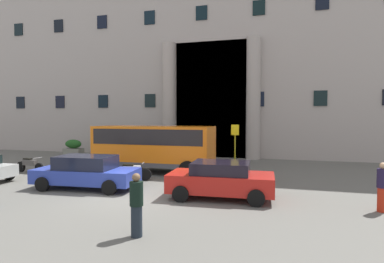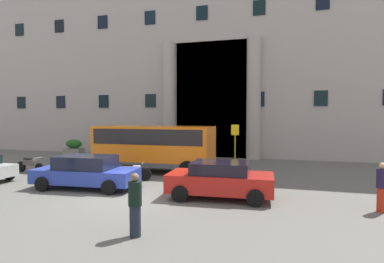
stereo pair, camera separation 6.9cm
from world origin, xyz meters
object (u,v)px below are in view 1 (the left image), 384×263
Objects in this scene: orange_minibus at (154,145)px; pedestrian_woman_dark_dress at (136,205)px; motorcycle_far_end at (227,175)px; motorcycle_near_kerb at (131,172)px; hedge_planter_entrance_left at (73,148)px; pedestrian_woman_with_bag at (382,187)px; parked_compact_extra at (221,179)px; hedge_planter_entrance_right at (155,150)px; parked_sedan_far at (86,172)px; scooter_by_planter at (29,165)px; hedge_planter_far_east at (107,149)px; bus_stop_sign at (235,143)px.

pedestrian_woman_dark_dress is (3.31, -9.16, -0.73)m from orange_minibus.
motorcycle_near_kerb is at bearing 178.66° from motorcycle_far_end.
orange_minibus is 10.76m from hedge_planter_entrance_left.
pedestrian_woman_with_bag is at bearing -27.85° from motorcycle_near_kerb.
parked_compact_extra is 2.49× the size of pedestrian_woman_with_bag.
parked_sedan_far is at bearing -86.04° from hedge_planter_entrance_right.
hedge_planter_entrance_right is 1.13× the size of pedestrian_woman_with_bag.
hedge_planter_entrance_left is 0.79× the size of motorcycle_near_kerb.
pedestrian_woman_with_bag is (17.00, -2.87, 0.38)m from scooter_by_planter.
motorcycle_far_end is at bearing -10.93° from motorcycle_near_kerb.
parked_sedan_far is 2.79× the size of pedestrian_woman_with_bag.
motorcycle_near_kerb is 6.57m from scooter_by_planter.
parked_sedan_far is 2.73× the size of pedestrian_woman_dark_dress.
parked_compact_extra reaches higher than motorcycle_far_end.
hedge_planter_far_east is at bearing 92.54° from scooter_by_planter.
parked_sedan_far is at bearing -17.32° from scooter_by_planter.
orange_minibus is 7.99m from hedge_planter_far_east.
scooter_by_planter is at bearing 161.33° from motorcycle_near_kerb.
hedge_planter_entrance_right reaches higher than scooter_by_planter.
orange_minibus is 4.77× the size of hedge_planter_far_east.
motorcycle_near_kerb is at bearing -93.62° from orange_minibus.
parked_compact_extra is at bearing 26.63° from pedestrian_woman_with_bag.
hedge_planter_entrance_right reaches higher than parked_sedan_far.
motorcycle_far_end is at bearing -34.31° from hedge_planter_far_east.
motorcycle_far_end is at bearing -51.71° from pedestrian_woman_dark_dress.
hedge_planter_entrance_left is at bearing 146.24° from motorcycle_far_end.
pedestrian_woman_dark_dress reaches higher than motorcycle_far_end.
pedestrian_woman_dark_dress is (4.63, -4.56, 0.12)m from parked_sedan_far.
motorcycle_near_kerb and scooter_by_planter have the same top height.
hedge_planter_entrance_left is (-13.71, 3.90, -1.04)m from bus_stop_sign.
pedestrian_woman_dark_dress is at bearing -77.08° from motorcycle_near_kerb.
parked_compact_extra reaches higher than motorcycle_near_kerb.
hedge_planter_entrance_right is 1.11× the size of pedestrian_woman_dark_dress.
hedge_planter_entrance_left is 1.06× the size of hedge_planter_far_east.
hedge_planter_entrance_right is 15.69m from pedestrian_woman_with_bag.
orange_minibus reaches higher than motorcycle_near_kerb.
parked_sedan_far reaches higher than hedge_planter_far_east.
bus_stop_sign is 1.43× the size of motorcycle_near_kerb.
pedestrian_woman_dark_dress reaches higher than parked_compact_extra.
motorcycle_near_kerb is at bearing 16.92° from pedestrian_woman_with_bag.
scooter_by_planter is 1.24× the size of pedestrian_woman_with_bag.
pedestrian_woman_dark_dress reaches higher than parked_sedan_far.
parked_compact_extra is at bearing -54.77° from hedge_planter_entrance_right.
bus_stop_sign is at bearing -28.14° from hedge_planter_entrance_right.
hedge_planter_far_east reaches higher than scooter_by_planter.
parked_compact_extra is (4.73, -4.62, -0.85)m from orange_minibus.
parked_sedan_far reaches higher than parked_compact_extra.
motorcycle_far_end is at bearing 18.15° from parked_sedan_far.
pedestrian_woman_dark_dress is (12.59, -14.52, 0.22)m from hedge_planter_entrance_left.
pedestrian_woman_with_bag is at bearing -27.77° from hedge_planter_entrance_left.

